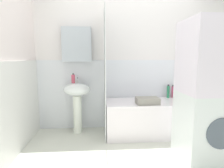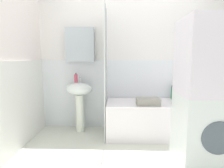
{
  "view_description": "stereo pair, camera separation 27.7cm",
  "coord_description": "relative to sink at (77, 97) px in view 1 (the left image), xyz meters",
  "views": [
    {
      "loc": [
        -0.49,
        -1.98,
        1.24
      ],
      "look_at": [
        -0.3,
        0.75,
        0.85
      ],
      "focal_mm": 29.92,
      "sensor_mm": 36.0,
      "label": 1
    },
    {
      "loc": [
        -0.21,
        -1.99,
        1.24
      ],
      "look_at": [
        -0.3,
        0.75,
        0.85
      ],
      "focal_mm": 29.92,
      "sensor_mm": 36.0,
      "label": 2
    }
  ],
  "objects": [
    {
      "name": "wall_back_tiled",
      "position": [
        0.8,
        0.23,
        0.53
      ],
      "size": [
        3.6,
        0.18,
        2.4
      ],
      "color": "white",
      "rests_on": "ground_plane"
    },
    {
      "name": "wall_left_tiled",
      "position": [
        -0.72,
        -0.69,
        0.51
      ],
      "size": [
        0.07,
        1.81,
        2.4
      ],
      "color": "white",
      "rests_on": "ground_plane"
    },
    {
      "name": "shampoo_bottle",
      "position": [
        1.66,
        0.13,
        0.04
      ],
      "size": [
        0.06,
        0.06,
        0.22
      ],
      "color": "#C14567",
      "rests_on": "bathtub"
    },
    {
      "name": "lotion_bottle",
      "position": [
        1.78,
        0.12,
        0.01
      ],
      "size": [
        0.04,
        0.04,
        0.15
      ],
      "color": "white",
      "rests_on": "bathtub"
    },
    {
      "name": "washer_dryer_stack",
      "position": [
        1.63,
        -0.97,
        0.23
      ],
      "size": [
        0.62,
        0.57,
        1.67
      ],
      "color": "white",
      "rests_on": "ground_plane"
    },
    {
      "name": "sink",
      "position": [
        0.0,
        0.0,
        0.0
      ],
      "size": [
        0.44,
        0.34,
        0.83
      ],
      "color": "white",
      "rests_on": "ground_plane"
    },
    {
      "name": "towel_folded",
      "position": [
        1.09,
        -0.29,
        -0.01
      ],
      "size": [
        0.35,
        0.23,
        0.1
      ],
      "primitive_type": "cube",
      "rotation": [
        0.0,
        0.0,
        0.04
      ],
      "color": "gray",
      "rests_on": "bathtub"
    },
    {
      "name": "body_wash_bottle",
      "position": [
        1.56,
        0.11,
        0.05
      ],
      "size": [
        0.05,
        0.05,
        0.23
      ],
      "color": "#288255",
      "rests_on": "bathtub"
    },
    {
      "name": "shower_curtain",
      "position": [
        0.45,
        -0.13,
        0.39
      ],
      "size": [
        0.01,
        0.64,
        2.0
      ],
      "color": "white",
      "rests_on": "ground_plane"
    },
    {
      "name": "ground_plane",
      "position": [
        0.85,
        -1.03,
        -0.63
      ],
      "size": [
        4.8,
        5.6,
        0.04
      ],
      "primitive_type": "cube",
      "color": "silver"
    },
    {
      "name": "soap_dispenser",
      "position": [
        -0.06,
        0.06,
        0.29
      ],
      "size": [
        0.06,
        0.06,
        0.16
      ],
      "color": "#CD4A62",
      "rests_on": "sink"
    },
    {
      "name": "faucet",
      "position": [
        0.0,
        0.08,
        0.28
      ],
      "size": [
        0.03,
        0.12,
        0.12
      ],
      "color": "silver",
      "rests_on": "sink"
    },
    {
      "name": "bathtub",
      "position": [
        1.17,
        -0.13,
        -0.33
      ],
      "size": [
        1.42,
        0.64,
        0.54
      ],
      "primitive_type": "cube",
      "color": "white",
      "rests_on": "ground_plane"
    }
  ]
}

